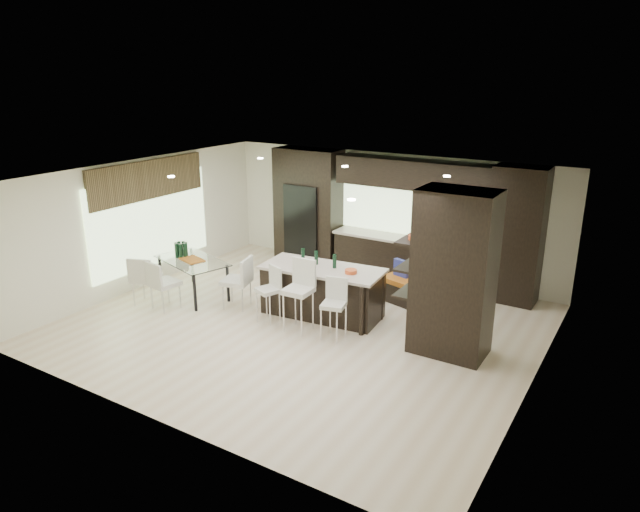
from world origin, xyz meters
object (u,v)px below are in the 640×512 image
Objects in this scene: floor_vase at (431,318)px; chair_end at (236,284)px; stool_right at (334,316)px; chair_near at (165,287)px; stool_left at (268,300)px; chair_far at (147,282)px; kitchen_island at (323,291)px; dining_table at (193,278)px; bench at (411,293)px; stool_mid at (298,303)px.

chair_end is at bearing -175.62° from floor_vase.
chair_near is at bearing 175.75° from stool_right.
stool_left is 0.92× the size of chair_far.
kitchen_island is 1.42× the size of dining_table.
chair_near is (-2.74, -1.33, -0.02)m from kitchen_island.
bench is 1.40× the size of chair_far.
stool_left is at bearing 166.27° from stool_right.
stool_mid is at bearing 169.72° from stool_right.
floor_vase reaches higher than stool_mid.
stool_right is 0.96× the size of chair_near.
stool_left is 0.75× the size of floor_vase.
stool_right is at bearing -11.50° from chair_far.
stool_mid reaches higher than bench.
stool_mid is at bearing -10.46° from chair_far.
dining_table is at bearing -138.43° from bench.
bench is (1.93, 2.08, -0.17)m from stool_left.
chair_far is 1.80m from chair_end.
stool_right reaches higher than bench.
dining_table is (-2.74, -0.56, -0.09)m from kitchen_island.
chair_far is (-3.23, -1.34, -0.01)m from kitchen_island.
dining_table is 1.13m from chair_end.
floor_vase is at bearing 31.39° from stool_left.
floor_vase is at bearing 20.77° from dining_table.
stool_right reaches higher than dining_table.
chair_far is (-0.50, -0.77, 0.07)m from dining_table.
kitchen_island reaches higher than chair_far.
bench is 1.41× the size of chair_near.
stool_mid is 0.94× the size of floor_vase.
chair_far is at bearing 99.93° from chair_end.
stool_right is at bearing 1.15° from stool_mid.
stool_left is 2.60m from chair_far.
stool_mid is 0.65× the size of dining_table.
dining_table is 0.78m from chair_near.
kitchen_island is 2.41× the size of chair_end.
stool_mid reaches higher than chair_end.
stool_left is 0.80× the size of stool_mid.
stool_right is 0.95× the size of chair_far.
chair_far is (-4.47, -2.65, 0.21)m from bench.
stool_mid reaches higher than chair_far.
floor_vase is (2.93, 0.50, 0.14)m from stool_left.
floor_vase is (1.00, -1.58, 0.31)m from bench.
stool_right is 3.97m from chair_far.
stool_mid is at bearing 12.08° from dining_table.
chair_far is (-0.50, -0.00, 0.01)m from chair_near.
chair_far reaches higher than stool_right.
floor_vase is at bearing 11.73° from stool_mid.
chair_near is (-4.97, -1.07, -0.11)m from floor_vase.
floor_vase reaches higher than dining_table.
stool_left is 0.93× the size of chair_near.
chair_near reaches higher than dining_table.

